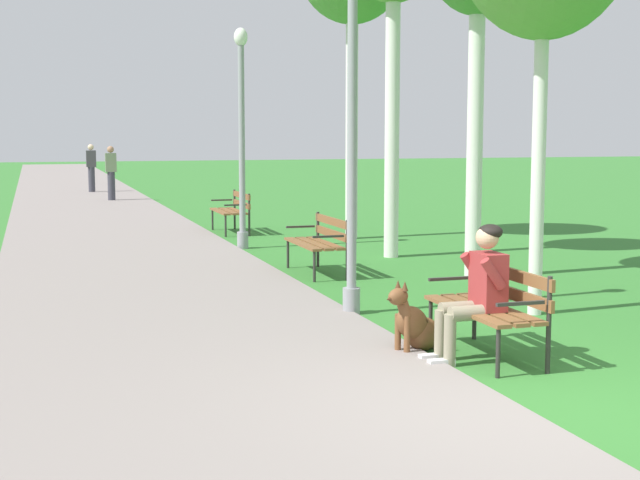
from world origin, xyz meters
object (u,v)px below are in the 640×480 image
at_px(lamp_post_mid, 242,136).
at_px(dog_brown, 416,325).
at_px(park_bench_near, 492,302).
at_px(pedestrian_further_distant, 91,168).
at_px(lamp_post_near, 352,104).
at_px(pedestrian_distant, 111,173).
at_px(park_bench_mid, 320,239).
at_px(park_bench_far, 233,208).
at_px(person_seated_on_near_bench, 477,287).

bearing_deg(lamp_post_mid, dog_brown, -90.95).
relative_size(park_bench_near, pedestrian_further_distant, 0.91).
distance_m(lamp_post_near, pedestrian_distant, 18.29).
bearing_deg(park_bench_near, pedestrian_distant, 94.94).
relative_size(park_bench_near, dog_brown, 1.89).
bearing_deg(dog_brown, park_bench_near, -31.50).
relative_size(park_bench_mid, park_bench_far, 1.00).
relative_size(park_bench_near, park_bench_mid, 1.00).
height_order(lamp_post_mid, pedestrian_distant, lamp_post_mid).
distance_m(dog_brown, pedestrian_distant, 20.15).
distance_m(park_bench_near, dog_brown, 0.74).
distance_m(person_seated_on_near_bench, dog_brown, 0.75).
height_order(park_bench_mid, pedestrian_further_distant, pedestrian_further_distant).
bearing_deg(pedestrian_distant, person_seated_on_near_bench, -85.66).
bearing_deg(park_bench_near, park_bench_far, 90.47).
xyz_separation_m(lamp_post_mid, pedestrian_distant, (-1.30, 12.05, -1.16)).
height_order(lamp_post_near, pedestrian_distant, lamp_post_near).
relative_size(dog_brown, pedestrian_distant, 0.48).
bearing_deg(lamp_post_near, pedestrian_further_distant, 93.93).
height_order(park_bench_mid, park_bench_far, same).
xyz_separation_m(park_bench_mid, person_seated_on_near_bench, (-0.19, -5.33, 0.17)).
bearing_deg(dog_brown, pedestrian_distant, 93.33).
bearing_deg(park_bench_mid, dog_brown, -96.77).
relative_size(pedestrian_distant, pedestrian_further_distant, 1.00).
height_order(park_bench_near, park_bench_mid, same).
relative_size(park_bench_far, lamp_post_mid, 0.39).
height_order(lamp_post_near, lamp_post_mid, lamp_post_near).
height_order(park_bench_far, lamp_post_near, lamp_post_near).
bearing_deg(park_bench_mid, person_seated_on_near_bench, -92.00).
distance_m(park_bench_far, person_seated_on_near_bench, 11.10).
relative_size(park_bench_near, person_seated_on_near_bench, 1.20).
relative_size(lamp_post_near, lamp_post_mid, 1.19).
height_order(park_bench_near, person_seated_on_near_bench, person_seated_on_near_bench).
height_order(park_bench_mid, pedestrian_distant, pedestrian_distant).
distance_m(dog_brown, lamp_post_mid, 8.25).
bearing_deg(person_seated_on_near_bench, park_bench_near, 28.39).
height_order(park_bench_far, pedestrian_further_distant, pedestrian_further_distant).
xyz_separation_m(person_seated_on_near_bench, lamp_post_mid, (-0.26, 8.54, 1.33)).
xyz_separation_m(park_bench_far, lamp_post_near, (-0.48, -8.70, 1.87)).
relative_size(park_bench_far, lamp_post_near, 0.33).
bearing_deg(park_bench_far, park_bench_near, -89.53).
xyz_separation_m(dog_brown, lamp_post_near, (0.03, 1.92, 2.12)).
distance_m(person_seated_on_near_bench, pedestrian_further_distant, 24.72).
relative_size(person_seated_on_near_bench, pedestrian_distant, 0.76).
distance_m(park_bench_near, lamp_post_mid, 8.57).
bearing_deg(person_seated_on_near_bench, lamp_post_mid, 91.72).
bearing_deg(pedestrian_distant, pedestrian_further_distant, 94.59).
relative_size(person_seated_on_near_bench, lamp_post_near, 0.27).
bearing_deg(dog_brown, pedestrian_further_distant, 93.54).
height_order(park_bench_far, person_seated_on_near_bench, person_seated_on_near_bench).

